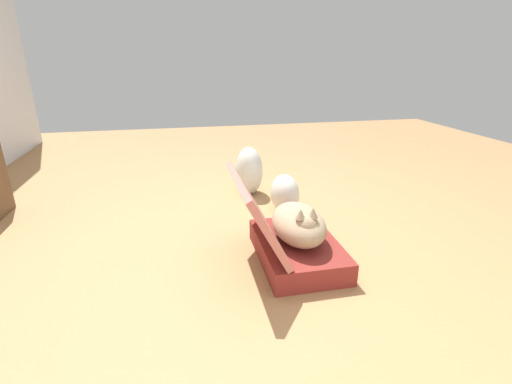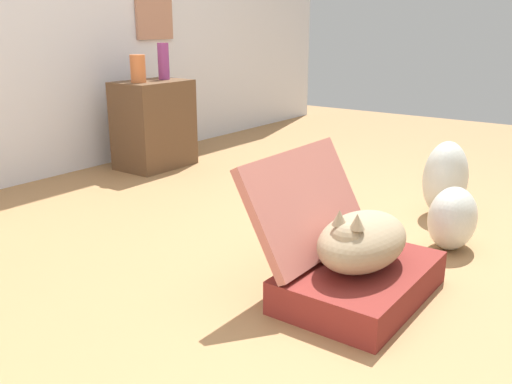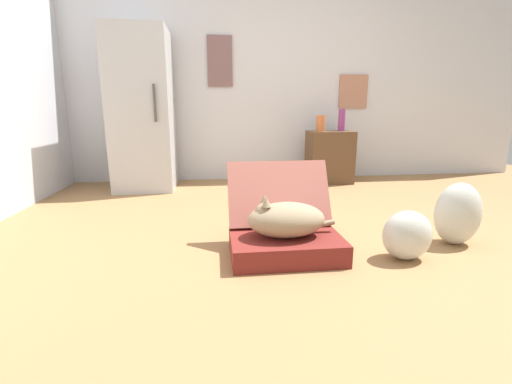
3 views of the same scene
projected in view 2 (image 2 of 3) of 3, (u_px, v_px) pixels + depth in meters
The scene contains 9 objects.
ground_plane at pixel (357, 252), 2.46m from camera, with size 7.68×7.68×0.00m, color #9E7247.
suitcase_base at pixel (360, 281), 2.04m from camera, with size 0.63×0.42×0.12m, color maroon.
suitcase_lid at pixel (307, 203), 2.10m from camera, with size 0.63×0.42×0.04m, color #B26356.
cat at pixel (361, 241), 1.99m from camera, with size 0.52×0.28×0.24m.
plastic_bag_white at pixel (452, 218), 2.47m from camera, with size 0.28×0.20×0.28m, color silver.
plastic_bag_clear at pixel (445, 179), 2.89m from camera, with size 0.29×0.22×0.39m, color silver.
side_table at pixel (154, 125), 3.86m from camera, with size 0.50×0.35×0.60m, color brown.
vase_tall at pixel (138, 69), 3.64m from camera, with size 0.10×0.10×0.18m, color #CC6B38.
vase_short at pixel (163, 61), 3.83m from camera, with size 0.08×0.08×0.25m, color #8C387A.
Camera 2 is at (-2.10, -0.98, 0.97)m, focal length 39.08 mm.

